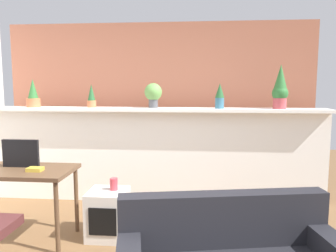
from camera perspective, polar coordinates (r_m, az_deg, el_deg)
name	(u,v)px	position (r m, az deg, el deg)	size (l,w,h in m)	color
divider_wall	(154,156)	(4.58, -2.47, -5.19)	(4.55, 0.16, 1.25)	white
plant_shelf	(153,109)	(4.45, -2.58, 2.83)	(4.55, 0.36, 0.04)	white
brick_wall_behind	(159,107)	(5.08, -1.59, 3.18)	(4.55, 0.10, 2.50)	#AD664C
potted_plant_0	(33,95)	(4.96, -21.98, 4.91)	(0.18, 0.18, 0.38)	#C66B42
potted_plant_1	(91,97)	(4.67, -12.90, 4.89)	(0.12, 0.12, 0.31)	#C66B42
potted_plant_2	(153,93)	(4.47, -2.54, 5.56)	(0.23, 0.23, 0.33)	#4C4C51
potted_plant_3	(220,96)	(4.38, 8.79, 5.12)	(0.12, 0.12, 0.33)	#386B84
potted_plant_4	(280,88)	(4.51, 18.57, 6.15)	(0.20, 0.20, 0.56)	#B7474C
desk	(19,177)	(3.75, -24.10, -7.94)	(1.10, 0.60, 0.75)	brown
tv_monitor	(21,153)	(3.77, -23.78, -4.28)	(0.38, 0.04, 0.29)	black
side_cube_shelf	(108,214)	(3.67, -10.20, -14.57)	(0.40, 0.41, 0.50)	silver
vase_on_shelf	(114,184)	(3.59, -9.21, -9.74)	(0.08, 0.08, 0.13)	#CC3D47
book_on_desk	(35,169)	(3.57, -21.69, -6.86)	(0.15, 0.11, 0.04)	gold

